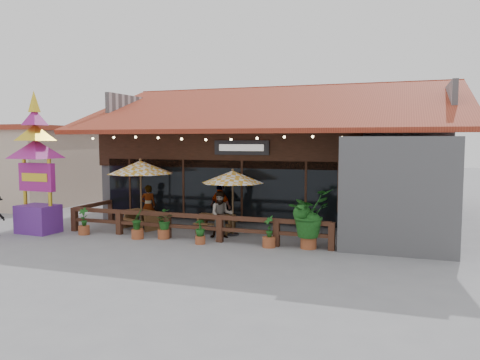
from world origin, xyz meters
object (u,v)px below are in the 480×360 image
at_px(picnic_table_left, 141,217).
at_px(picnic_table_right, 216,220).
at_px(tropical_plant, 309,215).
at_px(umbrella_right, 233,177).
at_px(umbrella_left, 140,167).
at_px(thai_sign_tower, 36,153).

distance_m(picnic_table_left, picnic_table_right, 3.06).
bearing_deg(tropical_plant, umbrella_right, 158.66).
relative_size(umbrella_left, picnic_table_left, 1.49).
xyz_separation_m(umbrella_left, umbrella_right, (3.78, 0.08, -0.29)).
height_order(umbrella_left, picnic_table_right, umbrella_left).
relative_size(umbrella_right, tropical_plant, 1.40).
height_order(thai_sign_tower, tropical_plant, thai_sign_tower).
xyz_separation_m(umbrella_right, thai_sign_tower, (-7.09, -1.96, 0.87)).
relative_size(picnic_table_left, thai_sign_tower, 0.33).
distance_m(picnic_table_right, tropical_plant, 4.14).
bearing_deg(thai_sign_tower, umbrella_left, 29.51).
bearing_deg(picnic_table_left, picnic_table_right, 5.47).
bearing_deg(picnic_table_right, picnic_table_left, -174.53).
bearing_deg(picnic_table_left, umbrella_left, -58.50).
height_order(umbrella_left, picnic_table_left, umbrella_left).
distance_m(umbrella_right, tropical_plant, 3.42).
relative_size(umbrella_left, thai_sign_tower, 0.49).
xyz_separation_m(umbrella_right, picnic_table_left, (-3.83, -0.01, -1.66)).
distance_m(umbrella_left, umbrella_right, 3.79).
bearing_deg(umbrella_right, umbrella_left, -178.75).
distance_m(picnic_table_right, thai_sign_tower, 7.16).
bearing_deg(thai_sign_tower, tropical_plant, 4.36).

